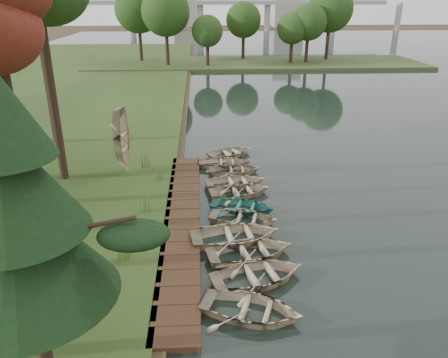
{
  "coord_description": "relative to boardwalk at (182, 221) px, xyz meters",
  "views": [
    {
      "loc": [
        -0.68,
        -17.76,
        9.63
      ],
      "look_at": [
        0.39,
        1.24,
        1.66
      ],
      "focal_mm": 35.0,
      "sensor_mm": 36.0,
      "label": 1
    }
  ],
  "objects": [
    {
      "name": "peninsula",
      "position": [
        9.6,
        50.0,
        0.08
      ],
      "size": [
        50.0,
        14.0,
        0.45
      ],
      "primitive_type": "cube",
      "color": "#34461F",
      "rests_on": "ground"
    },
    {
      "name": "rowboat_10",
      "position": [
        2.82,
        8.93,
        0.22
      ],
      "size": [
        3.72,
        3.29,
        0.64
      ],
      "primitive_type": "imported",
      "rotation": [
        0.0,
        0.0,
        2.01
      ],
      "color": "tan",
      "rests_on": "water"
    },
    {
      "name": "reeds_0",
      "position": [
        -2.12,
        -3.21,
        0.68
      ],
      "size": [
        0.6,
        0.6,
        1.06
      ],
      "primitive_type": "cone",
      "color": "#3F661E",
      "rests_on": "bank"
    },
    {
      "name": "rowboat_7",
      "position": [
        2.77,
        4.0,
        0.25
      ],
      "size": [
        3.66,
        2.85,
        0.69
      ],
      "primitive_type": "imported",
      "rotation": [
        0.0,
        0.0,
        1.72
      ],
      "color": "tan",
      "rests_on": "water"
    },
    {
      "name": "rowboat_6",
      "position": [
        2.9,
        2.81,
        0.24
      ],
      "size": [
        3.64,
        2.91,
        0.67
      ],
      "primitive_type": "imported",
      "rotation": [
        0.0,
        0.0,
        1.77
      ],
      "color": "tan",
      "rests_on": "water"
    },
    {
      "name": "ground",
      "position": [
        1.6,
        0.0,
        -0.15
      ],
      "size": [
        300.0,
        300.0,
        0.0
      ],
      "primitive_type": "plane",
      "color": "#3D2F1D"
    },
    {
      "name": "rowboat_5",
      "position": [
        2.84,
        0.99,
        0.22
      ],
      "size": [
        3.61,
        3.01,
        0.64
      ],
      "primitive_type": "imported",
      "rotation": [
        0.0,
        0.0,
        1.28
      ],
      "color": "#2A7468",
      "rests_on": "water"
    },
    {
      "name": "rowboat_2",
      "position": [
        2.79,
        -3.07,
        0.27
      ],
      "size": [
        3.99,
        3.23,
        0.73
      ],
      "primitive_type": "imported",
      "rotation": [
        0.0,
        0.0,
        1.79
      ],
      "color": "tan",
      "rests_on": "water"
    },
    {
      "name": "rowboat_8",
      "position": [
        2.85,
        5.88,
        0.21
      ],
      "size": [
        3.08,
        2.25,
        0.62
      ],
      "primitive_type": "imported",
      "rotation": [
        0.0,
        0.0,
        1.6
      ],
      "color": "tan",
      "rests_on": "water"
    },
    {
      "name": "stored_rowboat",
      "position": [
        -3.43,
        6.02,
        0.53
      ],
      "size": [
        4.02,
        3.1,
        0.77
      ],
      "primitive_type": "imported",
      "rotation": [
        3.14,
        0.0,
        1.44
      ],
      "color": "tan",
      "rests_on": "bank"
    },
    {
      "name": "reeds_3",
      "position": [
        -2.42,
        6.68,
        0.66
      ],
      "size": [
        0.6,
        0.6,
        1.01
      ],
      "primitive_type": "cone",
      "color": "#3F661E",
      "rests_on": "bank"
    },
    {
      "name": "boardwalk",
      "position": [
        0.0,
        0.0,
        0.0
      ],
      "size": [
        1.6,
        16.0,
        0.3
      ],
      "primitive_type": "cube",
      "color": "#3A2616",
      "rests_on": "ground"
    },
    {
      "name": "reeds_1",
      "position": [
        -1.8,
        0.71,
        0.66
      ],
      "size": [
        0.6,
        0.6,
        1.02
      ],
      "primitive_type": "cone",
      "color": "#3F661E",
      "rests_on": "bank"
    },
    {
      "name": "far_trees",
      "position": [
        6.27,
        50.0,
        6.28
      ],
      "size": [
        45.6,
        5.6,
        8.8
      ],
      "color": "black",
      "rests_on": "peninsula"
    },
    {
      "name": "rowboat_9",
      "position": [
        2.34,
        7.05,
        0.23
      ],
      "size": [
        3.29,
        2.41,
        0.66
      ],
      "primitive_type": "imported",
      "rotation": [
        0.0,
        0.0,
        1.53
      ],
      "color": "tan",
      "rests_on": "water"
    },
    {
      "name": "rowboat_4",
      "position": [
        2.78,
        -0.16,
        0.23
      ],
      "size": [
        3.61,
        2.97,
        0.65
      ],
      "primitive_type": "imported",
      "rotation": [
        0.0,
        0.0,
        1.31
      ],
      "color": "tan",
      "rests_on": "water"
    },
    {
      "name": "reeds_2",
      "position": [
        -1.34,
        4.65,
        0.64
      ],
      "size": [
        0.6,
        0.6,
        0.98
      ],
      "primitive_type": "cone",
      "color": "#3F661E",
      "rests_on": "bank"
    },
    {
      "name": "building_b",
      "position": [
        -3.4,
        145.0,
        5.85
      ],
      "size": [
        8.0,
        8.0,
        12.0
      ],
      "primitive_type": "cube",
      "color": "#A5A5A0",
      "rests_on": "ground"
    },
    {
      "name": "rowboat_3",
      "position": [
        2.3,
        -1.81,
        0.3
      ],
      "size": [
        4.19,
        3.28,
        0.79
      ],
      "primitive_type": "imported",
      "rotation": [
        0.0,
        0.0,
        1.73
      ],
      "color": "tan",
      "rests_on": "water"
    },
    {
      "name": "rowboat_1",
      "position": [
        2.89,
        -4.66,
        0.26
      ],
      "size": [
        4.04,
        3.34,
        0.73
      ],
      "primitive_type": "imported",
      "rotation": [
        0.0,
        0.0,
        1.83
      ],
      "color": "tan",
      "rests_on": "water"
    },
    {
      "name": "pine_tree",
      "position": [
        -2.82,
        -9.71,
        5.47
      ],
      "size": [
        3.8,
        3.8,
        8.38
      ],
      "color": "black",
      "rests_on": "bank"
    },
    {
      "name": "bridge",
      "position": [
        13.91,
        120.0,
        6.93
      ],
      "size": [
        95.9,
        4.0,
        8.6
      ],
      "color": "#A5A5A0",
      "rests_on": "ground"
    },
    {
      "name": "rowboat_0",
      "position": [
        2.41,
        -6.48,
        0.25
      ],
      "size": [
        3.96,
        3.37,
        0.69
      ],
      "primitive_type": "imported",
      "rotation": [
        0.0,
        0.0,
        1.23
      ],
      "color": "tan",
      "rests_on": "water"
    }
  ]
}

